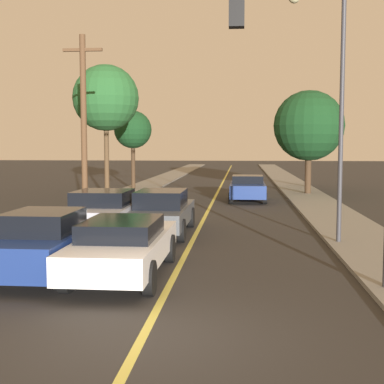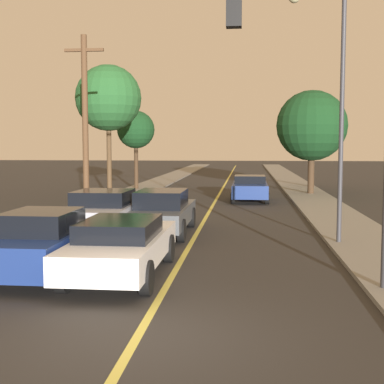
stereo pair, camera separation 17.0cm
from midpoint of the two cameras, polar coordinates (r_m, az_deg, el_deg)
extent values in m
plane|color=#2D2B28|center=(8.95, -5.23, -15.08)|extent=(200.00, 200.00, 0.00)
cube|color=#2D2B28|center=(44.38, 3.76, 1.02)|extent=(8.40, 80.00, 0.01)
cube|color=#D1C14C|center=(44.38, 3.76, 1.02)|extent=(0.16, 76.00, 0.00)
cube|color=gray|center=(44.91, -3.21, 1.14)|extent=(2.50, 80.00, 0.12)
cube|color=gray|center=(44.51, 10.79, 1.02)|extent=(2.50, 80.00, 0.12)
cube|color=white|center=(12.71, -7.07, -5.95)|extent=(1.84, 5.10, 0.60)
cube|color=black|center=(12.43, -7.30, -3.84)|extent=(1.62, 2.29, 0.41)
cylinder|color=black|center=(14.48, -9.04, -5.83)|extent=(0.22, 0.73, 0.73)
cylinder|color=black|center=(14.14, -2.14, -6.03)|extent=(0.22, 0.73, 0.73)
cylinder|color=black|center=(11.52, -13.13, -8.70)|extent=(0.22, 0.73, 0.73)
cylinder|color=black|center=(11.09, -4.44, -9.13)|extent=(0.22, 0.73, 0.73)
cube|color=#474C51|center=(18.59, -2.88, -2.43)|extent=(1.80, 5.09, 0.59)
cube|color=black|center=(18.33, -2.98, -0.71)|extent=(1.58, 2.29, 0.57)
cylinder|color=black|center=(20.32, -4.58, -2.65)|extent=(0.22, 0.75, 0.75)
cylinder|color=black|center=(20.08, 0.22, -2.72)|extent=(0.22, 0.75, 0.75)
cylinder|color=black|center=(17.25, -6.49, -4.03)|extent=(0.22, 0.75, 0.75)
cylinder|color=black|center=(16.97, -0.83, -4.15)|extent=(0.22, 0.75, 0.75)
cube|color=navy|center=(13.16, -15.05, -5.65)|extent=(1.71, 4.27, 0.74)
cube|color=black|center=(12.91, -15.39, -3.07)|extent=(1.51, 1.92, 0.51)
cylinder|color=black|center=(14.74, -16.14, -6.01)|extent=(0.22, 0.62, 0.62)
cylinder|color=black|center=(14.21, -10.02, -6.29)|extent=(0.22, 0.62, 0.62)
cylinder|color=black|center=(11.75, -13.59, -8.74)|extent=(0.22, 0.62, 0.62)
cube|color=#A5A8B2|center=(18.24, -8.99, -2.54)|extent=(1.99, 4.52, 0.79)
cube|color=black|center=(17.99, -9.17, -0.60)|extent=(1.75, 2.04, 0.49)
cylinder|color=black|center=(19.88, -10.58, -3.08)|extent=(0.22, 0.61, 0.61)
cylinder|color=black|center=(19.44, -5.22, -3.20)|extent=(0.22, 0.61, 0.61)
cylinder|color=black|center=(17.24, -13.22, -4.36)|extent=(0.22, 0.61, 0.61)
cylinder|color=black|center=(16.72, -7.07, -4.56)|extent=(0.22, 0.61, 0.61)
cube|color=navy|center=(29.51, 6.35, 0.25)|extent=(1.89, 4.25, 0.70)
cube|color=black|center=(29.64, 6.36, 1.36)|extent=(1.66, 1.91, 0.42)
cylinder|color=black|center=(28.25, 8.18, -0.69)|extent=(0.22, 0.60, 0.60)
cylinder|color=black|center=(28.23, 4.55, -0.66)|extent=(0.22, 0.60, 0.60)
cylinder|color=black|center=(30.87, 7.99, -0.21)|extent=(0.22, 0.60, 0.60)
cylinder|color=black|center=(30.86, 4.66, -0.18)|extent=(0.22, 0.60, 0.60)
cube|color=black|center=(11.63, 4.95, 19.26)|extent=(0.32, 0.28, 0.90)
cylinder|color=#333338|center=(16.88, 15.95, 7.63)|extent=(0.14, 0.14, 7.57)
cylinder|color=#513823|center=(22.15, -11.10, 6.77)|extent=(0.24, 0.24, 7.35)
cube|color=#513823|center=(22.47, -11.23, 14.64)|extent=(1.60, 0.12, 0.12)
cylinder|color=#3D2B1C|center=(36.85, -5.84, 2.81)|extent=(0.28, 0.28, 3.14)
sphere|color=#143819|center=(36.84, -5.88, 6.64)|extent=(2.56, 2.56, 2.56)
cylinder|color=#4C3823|center=(30.53, -8.67, 3.44)|extent=(0.27, 0.27, 4.31)
sphere|color=#235628|center=(30.64, -8.75, 9.89)|extent=(3.68, 3.68, 3.68)
cylinder|color=#3D2B1C|center=(33.80, 12.71, 2.11)|extent=(0.38, 0.38, 2.65)
sphere|color=#143819|center=(33.78, 12.80, 6.93)|extent=(4.32, 4.32, 4.32)
cylinder|color=#4C3823|center=(39.41, 12.80, 2.58)|extent=(0.34, 0.34, 2.76)
sphere|color=#19471E|center=(39.40, 12.87, 6.29)|extent=(3.36, 3.36, 3.36)
camera|label=1|loc=(0.08, -89.71, 0.03)|focal=50.00mm
camera|label=2|loc=(0.08, 90.29, -0.03)|focal=50.00mm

